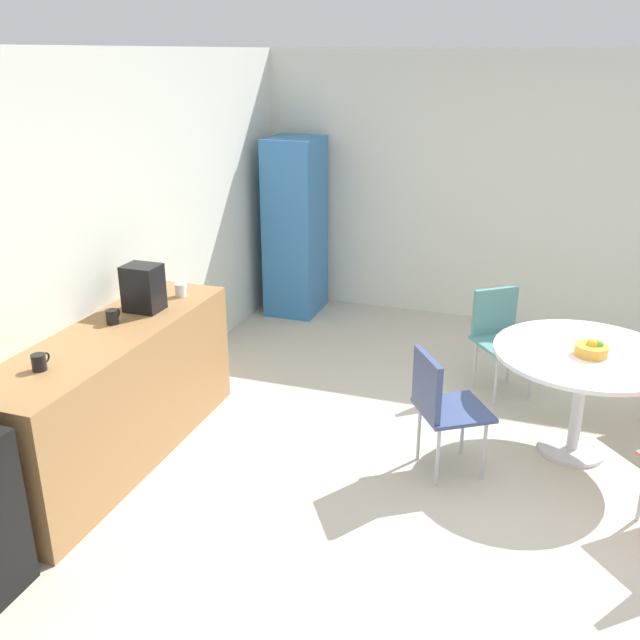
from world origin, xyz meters
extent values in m
plane|color=beige|center=(0.00, 0.00, 0.00)|extent=(6.00, 6.00, 0.00)
cube|color=silver|center=(0.00, 3.00, 1.30)|extent=(6.00, 0.10, 2.60)
cube|color=silver|center=(3.00, 0.00, 1.30)|extent=(0.10, 6.00, 2.60)
cube|color=#9E7042|center=(-0.52, 2.65, 0.45)|extent=(2.13, 0.60, 0.90)
cube|color=#3372B2|center=(2.55, 2.55, 0.89)|extent=(0.60, 0.50, 1.79)
cylinder|color=silver|center=(0.53, -0.24, 0.01)|extent=(0.44, 0.44, 0.03)
cylinder|color=silver|center=(0.53, -0.24, 0.39)|extent=(0.08, 0.08, 0.72)
cylinder|color=white|center=(0.53, -0.24, 0.73)|extent=(1.18, 1.18, 0.03)
cylinder|color=silver|center=(1.22, 0.09, 0.21)|extent=(0.02, 0.02, 0.42)
cylinder|color=silver|center=(1.03, 0.34, 0.21)|extent=(0.02, 0.02, 0.42)
cylinder|color=silver|center=(1.47, 0.28, 0.21)|extent=(0.02, 0.02, 0.42)
cylinder|color=silver|center=(1.28, 0.53, 0.21)|extent=(0.02, 0.02, 0.42)
cube|color=teal|center=(1.25, 0.31, 0.44)|extent=(0.59, 0.59, 0.03)
cube|color=teal|center=(1.41, 0.42, 0.64)|extent=(0.26, 0.33, 0.38)
cylinder|color=silver|center=(0.25, 0.47, 0.21)|extent=(0.02, 0.02, 0.42)
cylinder|color=silver|center=(-0.01, 0.30, 0.21)|extent=(0.02, 0.02, 0.42)
cylinder|color=silver|center=(0.08, 0.74, 0.21)|extent=(0.02, 0.02, 0.42)
cylinder|color=silver|center=(-0.18, 0.57, 0.21)|extent=(0.02, 0.02, 0.42)
cube|color=#384772|center=(0.03, 0.52, 0.44)|extent=(0.58, 0.58, 0.03)
cube|color=#384772|center=(-0.07, 0.68, 0.64)|extent=(0.34, 0.24, 0.38)
cylinder|color=gold|center=(0.48, -0.27, 0.78)|extent=(0.21, 0.21, 0.07)
sphere|color=#66B233|center=(0.49, -0.30, 0.82)|extent=(0.07, 0.07, 0.07)
sphere|color=yellow|center=(0.49, -0.27, 0.82)|extent=(0.07, 0.07, 0.07)
sphere|color=yellow|center=(0.48, -0.28, 0.82)|extent=(0.07, 0.07, 0.07)
cylinder|color=white|center=(0.25, 2.56, 0.95)|extent=(0.08, 0.08, 0.09)
torus|color=white|center=(0.31, 2.56, 0.95)|extent=(0.06, 0.01, 0.06)
cylinder|color=black|center=(-1.12, 2.67, 0.95)|extent=(0.08, 0.08, 0.09)
torus|color=black|center=(-1.07, 2.67, 0.95)|extent=(0.06, 0.01, 0.06)
cylinder|color=black|center=(-0.38, 2.71, 0.95)|extent=(0.08, 0.08, 0.09)
torus|color=black|center=(-0.32, 2.71, 0.95)|extent=(0.06, 0.01, 0.06)
cube|color=black|center=(-0.08, 2.65, 1.06)|extent=(0.20, 0.24, 0.32)
camera|label=1|loc=(-3.97, 0.03, 2.57)|focal=39.35mm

